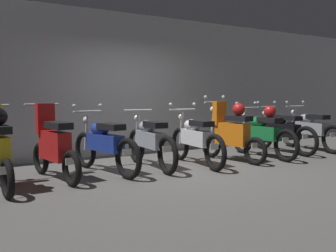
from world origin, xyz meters
The scene contains 10 objects.
ground_plane centered at (0.00, 0.00, 0.00)m, with size 80.00×80.00×0.00m, color #565451.
back_wall centered at (0.00, 2.21, 1.53)m, with size 16.00×0.30×3.06m, color #ADADB2.
motorbike_slot_2 centered at (-2.15, 0.36, 0.52)m, with size 0.56×1.68×1.18m.
motorbike_slot_3 centered at (-1.29, 0.40, 0.49)m, with size 0.58×1.94×1.15m.
motorbike_slot_4 centered at (-0.43, 0.36, 0.49)m, with size 0.56×1.95×1.03m.
motorbike_slot_5 centered at (0.43, 0.16, 0.49)m, with size 0.59×1.95×1.15m.
motorbike_slot_6 centered at (1.28, 0.12, 0.57)m, with size 0.59×1.68×1.29m.
motorbike_slot_7 centered at (2.14, 0.11, 0.53)m, with size 0.59×1.95×1.15m.
motorbike_slot_8 centered at (3.00, 0.33, 0.49)m, with size 0.59×1.95×1.15m.
motorbike_slot_9 centered at (3.86, 0.23, 0.49)m, with size 0.59×1.94×1.15m.
Camera 1 is at (-3.94, -5.63, 1.34)m, focal length 42.04 mm.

